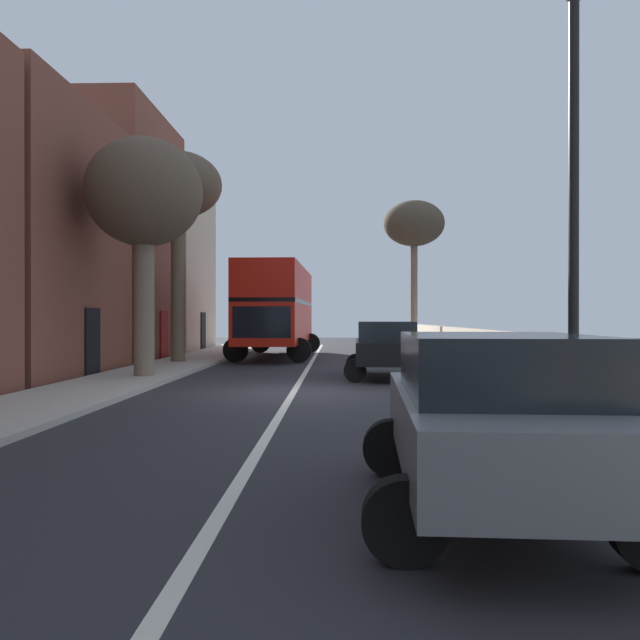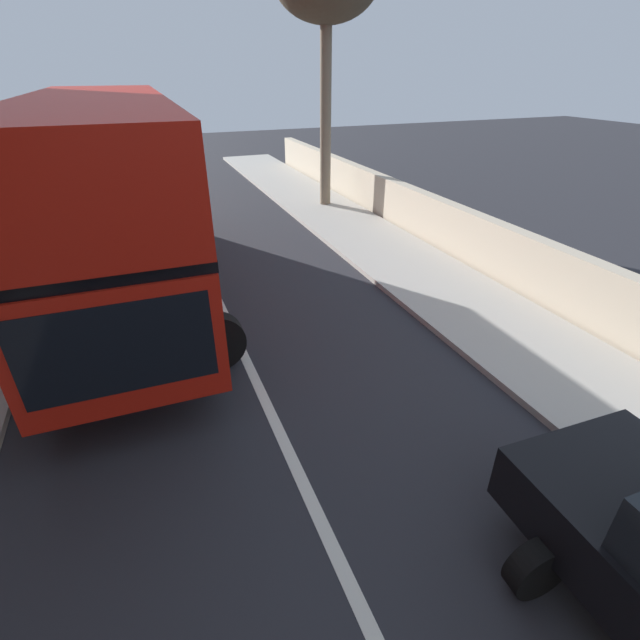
{
  "view_description": "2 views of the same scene",
  "coord_description": "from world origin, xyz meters",
  "px_view_note": "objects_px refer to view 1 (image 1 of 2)",
  "views": [
    {
      "loc": [
        1.08,
        -15.31,
        1.8
      ],
      "look_at": [
        0.47,
        6.09,
        1.72
      ],
      "focal_mm": 35.74,
      "sensor_mm": 36.0,
      "label": 1
    },
    {
      "loc": [
        -1.28,
        3.41,
        4.53
      ],
      "look_at": [
        0.92,
        8.85,
        1.25
      ],
      "focal_mm": 25.54,
      "sensor_mm": 36.0,
      "label": 2
    }
  ],
  "objects_px": {
    "street_tree_left_2": "(144,196)",
    "lamppost_right": "(574,171)",
    "street_tree_right_1": "(414,226)",
    "parked_car_grey_right_1": "(494,412)",
    "street_tree_left_4": "(178,191)",
    "double_decker_bus": "(277,306)",
    "parked_car_black_right_0": "(386,346)",
    "litter_bin_right": "(593,384)"
  },
  "relations": [
    {
      "from": "street_tree_left_2",
      "to": "lamppost_right",
      "type": "height_order",
      "value": "street_tree_left_2"
    },
    {
      "from": "street_tree_left_2",
      "to": "litter_bin_right",
      "type": "relative_size",
      "value": 6.06
    },
    {
      "from": "parked_car_black_right_0",
      "to": "street_tree_left_2",
      "type": "distance_m",
      "value": 8.33
    },
    {
      "from": "parked_car_black_right_0",
      "to": "street_tree_left_2",
      "type": "relative_size",
      "value": 0.63
    },
    {
      "from": "parked_car_grey_right_1",
      "to": "street_tree_left_2",
      "type": "height_order",
      "value": "street_tree_left_2"
    },
    {
      "from": "street_tree_left_4",
      "to": "litter_bin_right",
      "type": "xyz_separation_m",
      "value": [
        10.41,
        -13.78,
        -6.02
      ]
    },
    {
      "from": "street_tree_left_4",
      "to": "litter_bin_right",
      "type": "height_order",
      "value": "street_tree_left_4"
    },
    {
      "from": "street_tree_right_1",
      "to": "street_tree_left_2",
      "type": "height_order",
      "value": "street_tree_right_1"
    },
    {
      "from": "street_tree_left_2",
      "to": "lamppost_right",
      "type": "xyz_separation_m",
      "value": [
        8.87,
        -9.54,
        -1.52
      ]
    },
    {
      "from": "street_tree_right_1",
      "to": "lamppost_right",
      "type": "height_order",
      "value": "street_tree_right_1"
    },
    {
      "from": "parked_car_grey_right_1",
      "to": "street_tree_left_2",
      "type": "relative_size",
      "value": 0.62
    },
    {
      "from": "street_tree_right_1",
      "to": "street_tree_left_4",
      "type": "relative_size",
      "value": 0.98
    },
    {
      "from": "parked_car_grey_right_1",
      "to": "litter_bin_right",
      "type": "xyz_separation_m",
      "value": [
        2.8,
        4.8,
        -0.24
      ]
    },
    {
      "from": "double_decker_bus",
      "to": "street_tree_right_1",
      "type": "bearing_deg",
      "value": 37.26
    },
    {
      "from": "lamppost_right",
      "to": "double_decker_bus",
      "type": "bearing_deg",
      "value": 106.58
    },
    {
      "from": "street_tree_left_4",
      "to": "lamppost_right",
      "type": "relative_size",
      "value": 1.28
    },
    {
      "from": "street_tree_right_1",
      "to": "street_tree_left_2",
      "type": "bearing_deg",
      "value": -121.53
    },
    {
      "from": "parked_car_black_right_0",
      "to": "street_tree_left_2",
      "type": "xyz_separation_m",
      "value": [
        -7.06,
        -0.64,
        4.37
      ]
    },
    {
      "from": "parked_car_black_right_0",
      "to": "street_tree_left_4",
      "type": "height_order",
      "value": "street_tree_left_4"
    },
    {
      "from": "street_tree_right_1",
      "to": "parked_car_grey_right_1",
      "type": "bearing_deg",
      "value": -95.32
    },
    {
      "from": "double_decker_bus",
      "to": "street_tree_left_4",
      "type": "height_order",
      "value": "street_tree_left_4"
    },
    {
      "from": "street_tree_left_2",
      "to": "parked_car_grey_right_1",
      "type": "bearing_deg",
      "value": -60.53
    },
    {
      "from": "parked_car_grey_right_1",
      "to": "lamppost_right",
      "type": "bearing_deg",
      "value": 58.63
    },
    {
      "from": "double_decker_bus",
      "to": "street_tree_left_2",
      "type": "xyz_separation_m",
      "value": [
        -2.87,
        -10.61,
        2.97
      ]
    },
    {
      "from": "parked_car_black_right_0",
      "to": "lamppost_right",
      "type": "relative_size",
      "value": 0.69
    },
    {
      "from": "double_decker_bus",
      "to": "street_tree_left_2",
      "type": "relative_size",
      "value": 1.52
    },
    {
      "from": "double_decker_bus",
      "to": "street_tree_left_4",
      "type": "relative_size",
      "value": 1.3
    },
    {
      "from": "double_decker_bus",
      "to": "parked_car_black_right_0",
      "type": "bearing_deg",
      "value": -67.16
    },
    {
      "from": "parked_car_black_right_0",
      "to": "street_tree_right_1",
      "type": "distance_m",
      "value": 16.44
    },
    {
      "from": "street_tree_left_2",
      "to": "litter_bin_right",
      "type": "xyz_separation_m",
      "value": [
        9.87,
        -7.7,
        -4.63
      ]
    },
    {
      "from": "street_tree_right_1",
      "to": "lamppost_right",
      "type": "distance_m",
      "value": 25.53
    },
    {
      "from": "lamppost_right",
      "to": "street_tree_left_4",
      "type": "bearing_deg",
      "value": 121.08
    },
    {
      "from": "double_decker_bus",
      "to": "lamppost_right",
      "type": "relative_size",
      "value": 1.66
    },
    {
      "from": "double_decker_bus",
      "to": "litter_bin_right",
      "type": "height_order",
      "value": "double_decker_bus"
    },
    {
      "from": "street_tree_right_1",
      "to": "litter_bin_right",
      "type": "height_order",
      "value": "street_tree_right_1"
    },
    {
      "from": "double_decker_bus",
      "to": "litter_bin_right",
      "type": "xyz_separation_m",
      "value": [
        7.0,
        -18.31,
        -1.66
      ]
    },
    {
      "from": "double_decker_bus",
      "to": "parked_car_black_right_0",
      "type": "relative_size",
      "value": 2.41
    },
    {
      "from": "lamppost_right",
      "to": "litter_bin_right",
      "type": "bearing_deg",
      "value": 61.5
    },
    {
      "from": "street_tree_left_2",
      "to": "lamppost_right",
      "type": "bearing_deg",
      "value": -47.1
    },
    {
      "from": "lamppost_right",
      "to": "parked_car_grey_right_1",
      "type": "bearing_deg",
      "value": -121.37
    },
    {
      "from": "street_tree_left_4",
      "to": "parked_car_grey_right_1",
      "type": "bearing_deg",
      "value": -67.72
    },
    {
      "from": "lamppost_right",
      "to": "street_tree_right_1",
      "type": "bearing_deg",
      "value": 88.12
    }
  ]
}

